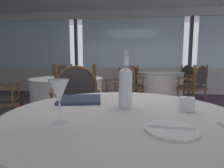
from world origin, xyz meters
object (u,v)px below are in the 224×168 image
Objects in this scene: side_plate at (171,129)px; dining_chair_1_0 at (63,83)px; dining_chair_0_3 at (135,77)px; dining_chair_1_3 at (123,88)px; water_tumbler at (187,104)px; dining_chair_1_2 at (75,102)px; menu_book at (80,99)px; dining_chair_0_2 at (185,78)px; dining_chair_0_0 at (128,83)px; wine_glass at (59,92)px; dining_chair_0_1 at (196,83)px; water_bottle at (125,85)px.

dining_chair_1_0 reaches higher than side_plate.
dining_chair_0_3 is 2.39m from dining_chair_1_3.
dining_chair_1_2 reaches higher than water_tumbler.
water_tumbler is 0.66m from menu_book.
dining_chair_0_3 is at bearing -44.74° from dining_chair_0_2.
dining_chair_0_0 is 0.92× the size of dining_chair_1_0.
dining_chair_0_2 reaches higher than wine_glass.
water_tumbler is 4.67m from dining_chair_0_3.
dining_chair_1_2 is (-2.01, -2.09, 0.02)m from dining_chair_0_1.
menu_book is (-0.63, 0.16, -0.03)m from water_tumbler.
dining_chair_0_0 is (-0.23, 3.50, -0.23)m from side_plate.
dining_chair_1_3 is at bearing -131.79° from dining_chair_0_0.
dining_chair_0_2 is (1.91, 4.31, -0.23)m from menu_book.
side_plate is 4.96m from dining_chair_0_3.
water_tumbler is at bearing -7.49° from water_bottle.
wine_glass is (-0.45, 0.04, 0.13)m from side_plate.
dining_chair_1_3 reaches higher than menu_book.
wine_glass is 0.66m from water_tumbler.
dining_chair_1_3 reaches higher than side_plate.
dining_chair_0_2 is 3.53m from dining_chair_1_0.
dining_chair_1_0 is at bearing -45.19° from dining_chair_1_3.
dining_chair_0_2 is at bearing 93.42° from dining_chair_1_0.
menu_book is 0.28× the size of dining_chair_0_1.
dining_chair_0_1 is 2.90m from dining_chair_1_0.
water_bottle is at bearing -31.87° from menu_book.
side_plate is 0.21× the size of dining_chair_0_2.
menu_book is 2.86m from dining_chair_1_0.
water_tumbler is (0.33, -0.04, -0.09)m from water_bottle.
water_tumbler reaches higher than side_plate.
dining_chair_0_1 is (1.23, 3.30, -0.20)m from side_plate.
water_bottle is 0.35× the size of dining_chair_0_3.
dining_chair_1_2 is (-0.74, -3.74, 0.04)m from dining_chair_0_3.
side_plate is at bearing -53.80° from menu_book.
dining_chair_1_0 reaches higher than dining_chair_0_1.
wine_glass is at bearing 61.04° from dining_chair_1_3.
dining_chair_1_3 is (-0.30, 2.58, -0.22)m from side_plate.
wine_glass is (-0.27, -0.31, 0.01)m from water_bottle.
dining_chair_0_2 is 0.97× the size of dining_chair_1_0.
water_bottle is 1.20× the size of menu_book.
side_plate is 4.98m from dining_chair_0_2.
dining_chair_0_3 is at bearing 90.46° from side_plate.
water_tumbler reaches higher than menu_book.
wine_glass is 1.26m from dining_chair_1_2.
dining_chair_1_0 is 1.05× the size of dining_chair_1_3.
water_tumbler is 0.08× the size of dining_chair_1_0.
dining_chair_0_1 is at bearing 179.82° from dining_chair_1_3.
dining_chair_1_0 reaches higher than dining_chair_1_3.
dining_chair_0_2 is 1.48m from dining_chair_0_3.
water_bottle is at bearing -39.31° from dining_chair_0_3.
side_plate is 0.41m from water_bottle.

